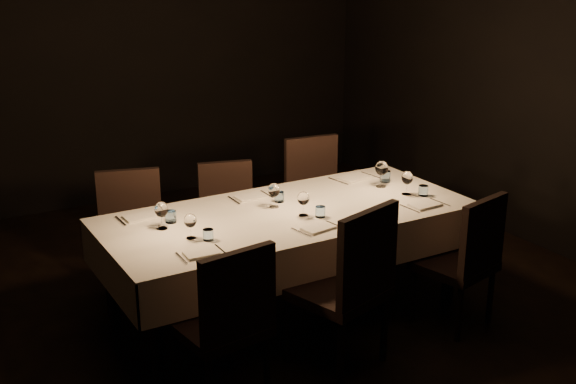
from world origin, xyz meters
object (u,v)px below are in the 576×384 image
chair_near_center (349,281)px  chair_far_left (132,230)px  chair_near_left (227,317)px  chair_far_right (317,191)px  dining_table (288,222)px  chair_far_center (228,213)px  chair_near_right (466,256)px

chair_near_center → chair_far_left: 1.77m
chair_near_left → chair_far_right: chair_far_right is taller
dining_table → chair_far_right: chair_far_right is taller
dining_table → chair_near_left: 1.12m
dining_table → chair_near_center: chair_near_center is taller
dining_table → chair_near_left: bearing=-137.6°
chair_far_center → chair_far_right: chair_far_right is taller
chair_near_left → dining_table: bearing=-145.0°
chair_near_center → chair_far_left: bearing=-79.4°
dining_table → chair_near_right: (0.92, -0.76, -0.17)m
dining_table → chair_far_center: size_ratio=2.85×
chair_far_right → chair_far_left: bearing=-171.3°
chair_near_left → chair_far_center: size_ratio=1.09×
chair_near_left → chair_near_right: 1.74m
chair_near_left → chair_far_center: bearing=-123.1°
chair_far_center → chair_far_left: bearing=-161.2°
chair_far_left → dining_table: bearing=-26.5°
chair_near_center → chair_far_right: 1.81m
chair_near_center → chair_near_right: bearing=164.6°
chair_far_right → dining_table: bearing=-125.2°
dining_table → chair_near_left: chair_near_left is taller
chair_far_left → chair_far_right: bearing=18.3°
chair_near_right → chair_far_left: (-1.77, 1.55, 0.00)m
chair_near_center → chair_far_right: bearing=-132.9°
dining_table → chair_near_center: (-0.04, -0.78, -0.11)m
dining_table → chair_far_right: 1.15m
chair_far_center → chair_far_right: size_ratio=0.90×
chair_far_center → dining_table: bearing=-70.5°
chair_near_left → chair_far_left: size_ratio=1.01×
dining_table → chair_far_right: (0.76, 0.84, -0.15)m
chair_near_center → chair_far_center: 1.62m
chair_near_center → chair_far_center: bearing=-106.0°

